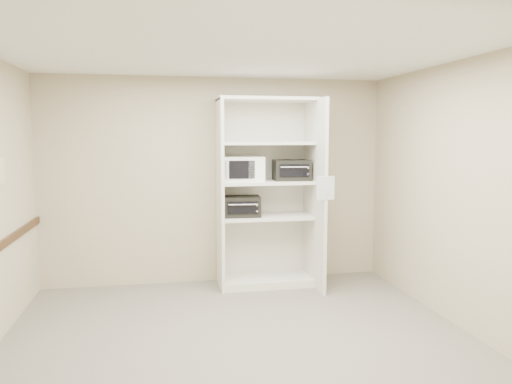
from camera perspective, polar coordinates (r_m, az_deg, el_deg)
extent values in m
cube|color=#636055|center=(5.00, -1.87, -16.42)|extent=(4.50, 4.00, 0.01)
cube|color=white|center=(4.67, -2.00, 15.77)|extent=(4.50, 4.00, 0.01)
cube|color=tan|center=(6.62, -4.64, 1.28)|extent=(4.50, 0.02, 2.70)
cube|color=tan|center=(2.72, 4.69, -6.20)|extent=(4.50, 0.02, 2.70)
cube|color=tan|center=(5.46, 22.06, -0.26)|extent=(0.02, 4.00, 2.70)
cube|color=beige|center=(6.32, -4.13, -0.32)|extent=(0.04, 0.60, 2.40)
cube|color=beige|center=(6.43, 6.72, -0.24)|extent=(0.04, 0.90, 2.40)
cube|color=beige|center=(6.71, 0.66, 0.09)|extent=(1.24, 0.02, 2.40)
cube|color=beige|center=(6.67, 1.14, -10.05)|extent=(1.16, 0.56, 0.10)
cube|color=beige|center=(6.48, 1.16, -2.82)|extent=(1.16, 0.56, 0.04)
cube|color=beige|center=(6.42, 1.17, 1.15)|extent=(1.16, 0.56, 0.04)
cube|color=beige|center=(6.39, 1.18, 5.61)|extent=(1.16, 0.56, 0.04)
cube|color=beige|center=(6.41, 1.19, 10.53)|extent=(1.24, 0.60, 0.04)
cube|color=white|center=(6.37, -1.44, 2.69)|extent=(0.56, 0.44, 0.31)
cube|color=black|center=(6.47, 4.08, 2.52)|extent=(0.48, 0.37, 0.26)
cube|color=black|center=(6.36, -1.65, -1.64)|extent=(0.49, 0.38, 0.26)
cube|color=white|center=(5.98, 7.99, 0.46)|extent=(0.22, 0.03, 0.28)
cube|color=silver|center=(5.44, -27.15, 2.19)|extent=(0.01, 0.18, 0.26)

